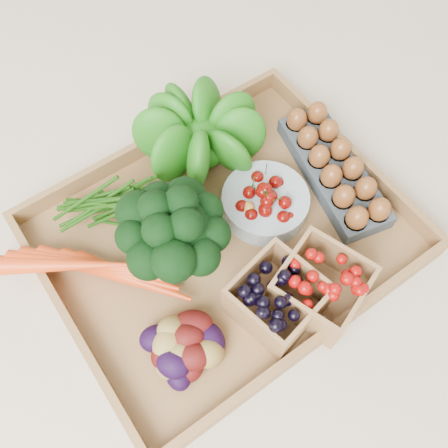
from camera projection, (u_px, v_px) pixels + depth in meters
ground at (224, 241)px, 0.82m from camera, size 4.00×4.00×0.00m
tray at (224, 239)px, 0.82m from camera, size 0.55×0.45×0.01m
carrots at (106, 269)px, 0.76m from camera, size 0.21×0.15×0.05m
lettuce at (201, 131)px, 0.83m from camera, size 0.14×0.14×0.14m
broccoli at (176, 246)px, 0.73m from camera, size 0.16×0.16×0.13m
cherry_bowl at (265, 203)px, 0.82m from camera, size 0.14×0.14×0.04m
egg_carton at (333, 171)px, 0.85m from camera, size 0.14×0.27×0.03m
potatoes at (180, 350)px, 0.69m from camera, size 0.13×0.13×0.07m
punnet_blackberry at (277, 299)px, 0.72m from camera, size 0.14×0.14×0.08m
punnet_raspberry at (321, 287)px, 0.73m from camera, size 0.15×0.15×0.08m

